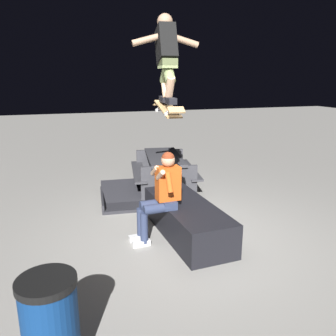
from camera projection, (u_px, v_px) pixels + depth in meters
ground_plane at (192, 238)px, 5.07m from camera, size 40.00×40.00×0.00m
ledge_box_main at (187, 219)px, 5.16m from camera, size 1.99×0.83×0.50m
person_sitting_on_ledge at (161, 192)px, 4.86m from camera, size 0.59×0.76×1.33m
skateboard at (168, 109)px, 4.44m from camera, size 1.03×0.28×0.18m
skater_airborne at (166, 54)px, 4.32m from camera, size 0.63×0.89×1.12m
kicker_ramp at (127, 198)px, 6.60m from camera, size 1.36×1.13×0.36m
picnic_table_back at (164, 167)px, 7.20m from camera, size 1.91×1.61×0.75m
trash_bin at (51, 326)px, 2.66m from camera, size 0.47×0.47×0.86m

